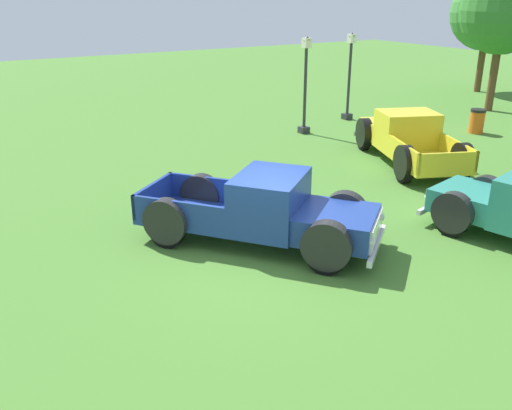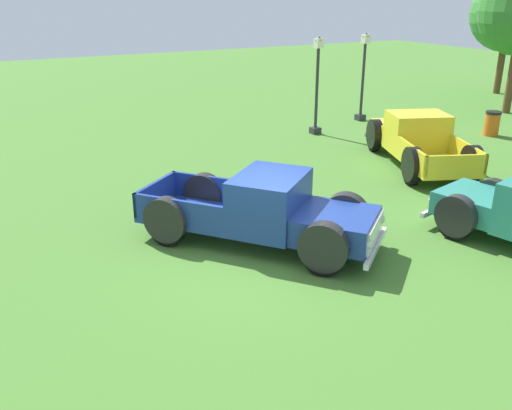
{
  "view_description": "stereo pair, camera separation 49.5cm",
  "coord_description": "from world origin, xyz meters",
  "px_view_note": "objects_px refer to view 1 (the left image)",
  "views": [
    {
      "loc": [
        8.96,
        -5.57,
        5.32
      ],
      "look_at": [
        -0.64,
        0.24,
        0.9
      ],
      "focal_mm": 38.38,
      "sensor_mm": 36.0,
      "label": 1
    },
    {
      "loc": [
        9.21,
        -5.14,
        5.32
      ],
      "look_at": [
        -0.64,
        0.24,
        0.9
      ],
      "focal_mm": 38.38,
      "sensor_mm": 36.0,
      "label": 2
    }
  ],
  "objects_px": {
    "pickup_truck_foreground": "(273,212)",
    "lamp_post_near": "(305,84)",
    "trash_can": "(477,121)",
    "lamp_post_far": "(349,75)",
    "oak_tree_east": "(488,13)",
    "pickup_truck_behind_right": "(405,137)",
    "oak_tree_center": "(503,11)"
  },
  "relations": [
    {
      "from": "pickup_truck_foreground",
      "to": "lamp_post_near",
      "type": "bearing_deg",
      "value": 140.31
    },
    {
      "from": "lamp_post_near",
      "to": "lamp_post_far",
      "type": "xyz_separation_m",
      "value": [
        -1.05,
        3.1,
        -0.02
      ]
    },
    {
      "from": "oak_tree_east",
      "to": "lamp_post_near",
      "type": "bearing_deg",
      "value": -78.85
    },
    {
      "from": "oak_tree_center",
      "to": "oak_tree_east",
      "type": "bearing_deg",
      "value": 133.46
    },
    {
      "from": "trash_can",
      "to": "oak_tree_center",
      "type": "relative_size",
      "value": 0.15
    },
    {
      "from": "lamp_post_far",
      "to": "oak_tree_east",
      "type": "xyz_separation_m",
      "value": [
        -1.71,
        10.87,
        2.25
      ]
    },
    {
      "from": "pickup_truck_behind_right",
      "to": "lamp_post_far",
      "type": "xyz_separation_m",
      "value": [
        -5.83,
        2.45,
        1.14
      ]
    },
    {
      "from": "lamp_post_near",
      "to": "trash_can",
      "type": "distance_m",
      "value": 7.02
    },
    {
      "from": "lamp_post_near",
      "to": "lamp_post_far",
      "type": "height_order",
      "value": "lamp_post_near"
    },
    {
      "from": "lamp_post_near",
      "to": "trash_can",
      "type": "height_order",
      "value": "lamp_post_near"
    },
    {
      "from": "pickup_truck_foreground",
      "to": "trash_can",
      "type": "bearing_deg",
      "value": 109.59
    },
    {
      "from": "trash_can",
      "to": "oak_tree_east",
      "type": "xyz_separation_m",
      "value": [
        -6.3,
        8.09,
        3.7
      ]
    },
    {
      "from": "pickup_truck_behind_right",
      "to": "oak_tree_center",
      "type": "distance_m",
      "value": 10.78
    },
    {
      "from": "pickup_truck_foreground",
      "to": "oak_tree_center",
      "type": "relative_size",
      "value": 0.84
    },
    {
      "from": "lamp_post_far",
      "to": "oak_tree_east",
      "type": "distance_m",
      "value": 11.23
    },
    {
      "from": "pickup_truck_foreground",
      "to": "pickup_truck_behind_right",
      "type": "bearing_deg",
      "value": 113.84
    },
    {
      "from": "pickup_truck_behind_right",
      "to": "lamp_post_far",
      "type": "distance_m",
      "value": 6.43
    },
    {
      "from": "pickup_truck_behind_right",
      "to": "oak_tree_center",
      "type": "height_order",
      "value": "oak_tree_center"
    },
    {
      "from": "pickup_truck_foreground",
      "to": "oak_tree_east",
      "type": "xyz_separation_m",
      "value": [
        -10.75,
        20.6,
        3.4
      ]
    },
    {
      "from": "pickup_truck_behind_right",
      "to": "lamp_post_far",
      "type": "bearing_deg",
      "value": 157.18
    },
    {
      "from": "oak_tree_east",
      "to": "oak_tree_center",
      "type": "relative_size",
      "value": 0.97
    },
    {
      "from": "pickup_truck_foreground",
      "to": "oak_tree_center",
      "type": "height_order",
      "value": "oak_tree_center"
    },
    {
      "from": "pickup_truck_foreground",
      "to": "lamp_post_far",
      "type": "distance_m",
      "value": 13.34
    },
    {
      "from": "pickup_truck_behind_right",
      "to": "oak_tree_east",
      "type": "distance_m",
      "value": 15.68
    },
    {
      "from": "oak_tree_east",
      "to": "trash_can",
      "type": "bearing_deg",
      "value": -52.1
    },
    {
      "from": "pickup_truck_behind_right",
      "to": "lamp_post_near",
      "type": "distance_m",
      "value": 4.96
    },
    {
      "from": "lamp_post_near",
      "to": "trash_can",
      "type": "relative_size",
      "value": 3.91
    },
    {
      "from": "pickup_truck_behind_right",
      "to": "pickup_truck_foreground",
      "type": "bearing_deg",
      "value": -66.16
    },
    {
      "from": "lamp_post_near",
      "to": "oak_tree_center",
      "type": "height_order",
      "value": "oak_tree_center"
    },
    {
      "from": "pickup_truck_behind_right",
      "to": "oak_tree_center",
      "type": "relative_size",
      "value": 0.9
    },
    {
      "from": "trash_can",
      "to": "pickup_truck_behind_right",
      "type": "bearing_deg",
      "value": -76.71
    },
    {
      "from": "lamp_post_far",
      "to": "oak_tree_center",
      "type": "relative_size",
      "value": 0.58
    }
  ]
}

